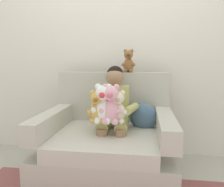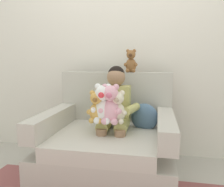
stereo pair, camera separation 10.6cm
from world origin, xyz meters
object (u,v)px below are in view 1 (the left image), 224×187
(armchair, at_px, (108,145))
(plush_honey, at_px, (97,108))
(plush_white, at_px, (103,105))
(throw_pillow, at_px, (143,117))
(seated_child, at_px, (114,106))
(plush_brown_on_backrest, at_px, (128,62))
(plush_cream, at_px, (118,108))
(plush_pink, at_px, (111,105))

(armchair, relative_size, plush_honey, 4.19)
(plush_white, relative_size, throw_pillow, 1.27)
(seated_child, height_order, plush_white, seated_child)
(throw_pillow, bearing_deg, plush_brown_on_backrest, 125.08)
(plush_honey, bearing_deg, plush_cream, 10.02)
(plush_honey, bearing_deg, plush_white, 7.19)
(plush_pink, xyz_separation_m, plush_white, (-0.07, 0.01, -0.00))
(plush_white, xyz_separation_m, plush_cream, (0.12, 0.02, -0.02))
(armchair, distance_m, plush_white, 0.43)
(plush_pink, bearing_deg, armchair, 92.24)
(plush_honey, height_order, plush_white, plush_white)
(armchair, relative_size, seated_child, 1.39)
(plush_cream, bearing_deg, plush_honey, 178.62)
(plush_white, relative_size, plush_cream, 1.20)
(plush_brown_on_backrest, distance_m, throw_pillow, 0.59)
(seated_child, xyz_separation_m, plush_brown_on_backrest, (0.11, 0.33, 0.41))
(plush_pink, relative_size, throw_pillow, 1.28)
(plush_pink, relative_size, plush_brown_on_backrest, 1.40)
(seated_child, xyz_separation_m, plush_honey, (-0.12, -0.19, 0.02))
(armchair, relative_size, plush_pink, 3.46)
(plush_honey, xyz_separation_m, plush_white, (0.05, 0.00, 0.03))
(plush_pink, relative_size, plush_white, 1.00)
(plush_pink, xyz_separation_m, throw_pillow, (0.26, 0.30, -0.16))
(plush_white, distance_m, plush_cream, 0.12)
(plush_honey, relative_size, throw_pillow, 1.05)
(plush_cream, bearing_deg, throw_pillow, 45.44)
(armchair, relative_size, throw_pillow, 4.41)
(plush_pink, xyz_separation_m, plush_honey, (-0.12, 0.00, -0.03))
(throw_pillow, bearing_deg, seated_child, -159.41)
(throw_pillow, bearing_deg, plush_honey, -142.72)
(plush_honey, height_order, throw_pillow, plush_honey)
(plush_white, bearing_deg, plush_honey, -162.95)
(throw_pillow, bearing_deg, plush_white, -138.70)
(plush_brown_on_backrest, bearing_deg, plush_cream, -99.04)
(plush_brown_on_backrest, bearing_deg, armchair, -116.28)
(seated_child, xyz_separation_m, plush_cream, (0.06, -0.18, 0.03))
(armchair, height_order, seated_child, seated_child)
(plush_cream, bearing_deg, seated_child, 100.36)
(plush_pink, height_order, plush_cream, plush_pink)
(armchair, bearing_deg, throw_pillow, 23.83)
(armchair, bearing_deg, seated_child, 38.81)
(armchair, distance_m, plush_brown_on_backrest, 0.86)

